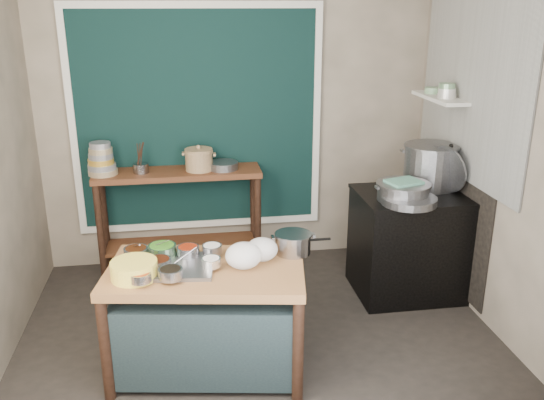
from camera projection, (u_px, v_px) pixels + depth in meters
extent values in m
cube|color=black|center=(260.00, 340.00, 4.24)|extent=(3.50, 3.00, 0.02)
cube|color=gray|center=(237.00, 113.00, 5.19)|extent=(3.50, 0.02, 2.80)
cube|color=gray|center=(507.00, 145.00, 4.04)|extent=(0.02, 3.00, 2.80)
cube|color=black|center=(198.00, 121.00, 5.12)|extent=(2.10, 0.02, 1.90)
cube|color=#B2B2AA|center=(473.00, 71.00, 4.40)|extent=(0.02, 1.70, 1.70)
cube|color=black|center=(452.00, 208.00, 4.87)|extent=(0.01, 1.30, 1.30)
cube|color=beige|center=(440.00, 98.00, 4.75)|extent=(0.22, 0.70, 0.03)
cube|color=brown|center=(208.00, 319.00, 3.78)|extent=(1.35, 0.91, 0.75)
cube|color=#532E17|center=(181.00, 221.00, 5.20)|extent=(1.45, 0.40, 0.95)
cube|color=black|center=(411.00, 245.00, 4.81)|extent=(0.90, 0.68, 0.85)
cube|color=black|center=(415.00, 195.00, 4.67)|extent=(0.92, 0.69, 0.03)
cube|color=gray|center=(169.00, 267.00, 3.65)|extent=(0.59, 0.45, 0.02)
cylinder|color=gray|center=(212.00, 249.00, 3.80)|extent=(0.13, 0.13, 0.06)
cylinder|color=gray|center=(140.00, 277.00, 3.42)|extent=(0.13, 0.13, 0.05)
cylinder|color=silver|center=(211.00, 262.00, 3.62)|extent=(0.12, 0.12, 0.05)
cylinder|color=gray|center=(162.00, 250.00, 3.76)|extent=(0.19, 0.19, 0.07)
cylinder|color=gray|center=(188.00, 251.00, 3.77)|extent=(0.15, 0.15, 0.06)
cylinder|color=gray|center=(171.00, 273.00, 3.46)|extent=(0.15, 0.15, 0.06)
cylinder|color=gray|center=(136.00, 253.00, 3.74)|extent=(0.16, 0.16, 0.07)
cylinder|color=gray|center=(159.00, 264.00, 3.58)|extent=(0.16, 0.16, 0.07)
cylinder|color=gray|center=(131.00, 266.00, 3.56)|extent=(0.17, 0.17, 0.07)
cylinder|color=#E8CC4A|center=(134.00, 270.00, 3.51)|extent=(0.38, 0.38, 0.11)
ellipsoid|color=white|center=(244.00, 256.00, 3.63)|extent=(0.25, 0.22, 0.17)
ellipsoid|color=white|center=(262.00, 249.00, 3.73)|extent=(0.24, 0.21, 0.16)
cylinder|color=tan|center=(103.00, 172.00, 4.93)|extent=(0.25, 0.25, 0.05)
cylinder|color=gray|center=(102.00, 166.00, 4.91)|extent=(0.24, 0.24, 0.05)
cylinder|color=gold|center=(102.00, 161.00, 4.90)|extent=(0.22, 0.22, 0.05)
cylinder|color=gray|center=(101.00, 156.00, 4.88)|extent=(0.21, 0.21, 0.05)
cylinder|color=tan|center=(101.00, 151.00, 4.87)|extent=(0.20, 0.20, 0.05)
cylinder|color=gray|center=(100.00, 145.00, 4.85)|extent=(0.18, 0.18, 0.05)
cylinder|color=gray|center=(141.00, 168.00, 4.97)|extent=(0.14, 0.14, 0.08)
cylinder|color=gray|center=(223.00, 166.00, 5.08)|extent=(0.27, 0.27, 0.07)
cylinder|color=gray|center=(446.00, 169.00, 4.64)|extent=(0.25, 0.41, 0.40)
cube|color=#569C76|center=(404.00, 182.00, 4.46)|extent=(0.30, 0.26, 0.02)
cylinder|color=gray|center=(409.00, 200.00, 4.42)|extent=(0.51, 0.51, 0.06)
cylinder|color=silver|center=(446.00, 96.00, 4.64)|extent=(0.15, 0.15, 0.04)
cylinder|color=silver|center=(447.00, 91.00, 4.63)|extent=(0.14, 0.14, 0.04)
cylinder|color=gray|center=(447.00, 86.00, 4.62)|extent=(0.13, 0.13, 0.04)
cylinder|color=gray|center=(433.00, 90.00, 4.88)|extent=(0.18, 0.18, 0.05)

